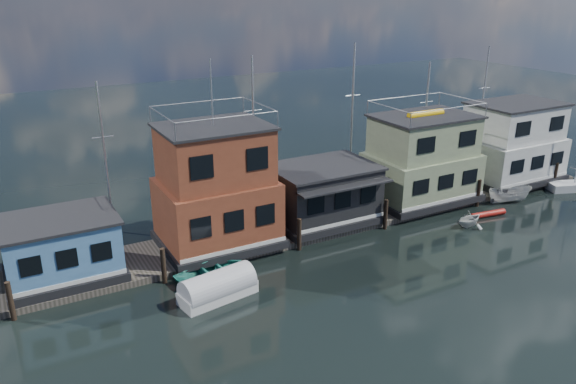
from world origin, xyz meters
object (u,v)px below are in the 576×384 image
houseboat_blue (62,248)px  houseboat_red (216,189)px  houseboat_dark (323,193)px  dinghy_teal (211,271)px  houseboat_white (512,144)px  motorboat (509,195)px  red_kayak (488,214)px  houseboat_green (422,160)px  dinghy_white (469,218)px  tarp_runabout (218,288)px  day_sailer (574,185)px

houseboat_blue → houseboat_red: houseboat_red is taller
houseboat_dark → dinghy_teal: 10.74m
houseboat_white → motorboat: size_ratio=2.40×
red_kayak → houseboat_green: bearing=127.4°
houseboat_blue → dinghy_teal: (7.56, -3.58, -1.76)m
dinghy_white → tarp_runabout: tarp_runabout is taller
houseboat_dark → tarp_runabout: bearing=-150.6°
houseboat_blue → houseboat_red: 9.69m
houseboat_green → tarp_runabout: (-19.42, -5.88, -2.90)m
dinghy_teal → motorboat: motorboat is taller
houseboat_red → day_sailer: bearing=-7.5°
houseboat_blue → dinghy_teal: bearing=-25.4°
houseboat_red → motorboat: houseboat_red is taller
houseboat_white → motorboat: bearing=-137.0°
houseboat_dark → day_sailer: bearing=-10.1°
houseboat_red → houseboat_green: 17.01m
houseboat_white → tarp_runabout: bearing=-168.7°
houseboat_red → motorboat: bearing=-8.4°
houseboat_red → dinghy_white: (17.06, -5.32, -3.49)m
red_kayak → day_sailer: size_ratio=0.43×
dinghy_white → tarp_runabout: size_ratio=0.51×
houseboat_blue → tarp_runabout: bearing=-39.7°
houseboat_blue → houseboat_dark: 17.50m
houseboat_dark → houseboat_green: (9.00, 0.02, 1.13)m
dinghy_white → red_kayak: (2.60, 0.62, -0.39)m
houseboat_red → day_sailer: (30.48, -4.01, -3.70)m
houseboat_blue → dinghy_white: houseboat_blue is taller
day_sailer → motorboat: bearing=-164.3°
dinghy_teal → day_sailer: (32.42, -0.43, -0.04)m
houseboat_white → dinghy_white: size_ratio=3.63×
dinghy_teal → motorboat: size_ratio=1.23×
dinghy_white → red_kayak: bearing=-82.6°
dinghy_white → red_kayak: dinghy_white is taller
motorboat → red_kayak: (-3.65, -1.27, -0.46)m
houseboat_green → houseboat_blue: bearing=-180.0°
dinghy_teal → red_kayak: 21.63m
houseboat_red → houseboat_dark: bearing=-0.1°
houseboat_dark → dinghy_teal: size_ratio=1.73×
houseboat_blue → dinghy_white: bearing=-11.3°
motorboat → red_kayak: motorboat is taller
houseboat_green → day_sailer: 14.41m
houseboat_white → day_sailer: (3.48, -4.01, -3.13)m
dinghy_white → day_sailer: 13.48m
houseboat_dark → dinghy_teal: houseboat_dark is taller
houseboat_blue → red_kayak: (29.16, -4.70, -1.99)m
dinghy_teal → tarp_runabout: size_ratio=0.95×
houseboat_blue → red_kayak: 29.60m
motorboat → red_kayak: 3.89m
dinghy_white → motorboat: size_ratio=0.66×
houseboat_green → motorboat: size_ratio=2.40×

